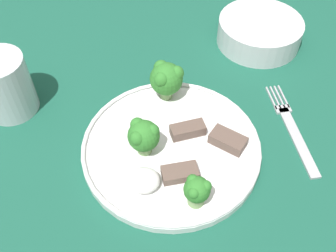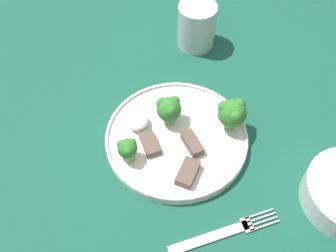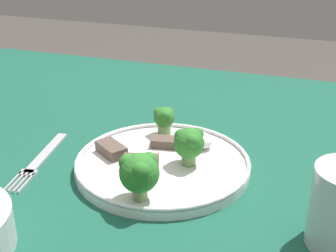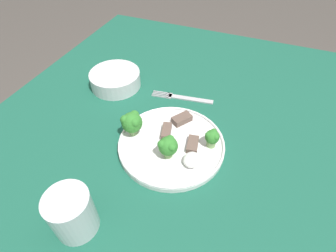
% 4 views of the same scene
% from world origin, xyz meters
% --- Properties ---
extents(table, '(1.32, 0.98, 0.76)m').
position_xyz_m(table, '(0.00, 0.00, 0.67)').
color(table, '#195642').
rests_on(table, ground_plane).
extents(dinner_plate, '(0.25, 0.25, 0.02)m').
position_xyz_m(dinner_plate, '(0.04, -0.01, 0.77)').
color(dinner_plate, white).
rests_on(dinner_plate, table).
extents(fork, '(0.04, 0.18, 0.00)m').
position_xyz_m(fork, '(0.22, 0.02, 0.76)').
color(fork, '#B2B2B7').
rests_on(fork, table).
extents(drinking_glass, '(0.08, 0.08, 0.09)m').
position_xyz_m(drinking_glass, '(-0.21, 0.08, 0.80)').
color(drinking_glass, silver).
rests_on(drinking_glass, table).
extents(broccoli_floret_near_rim_left, '(0.04, 0.04, 0.05)m').
position_xyz_m(broccoli_floret_near_rim_left, '(-0.00, -0.02, 0.81)').
color(broccoli_floret_near_rim_left, '#7FA866').
rests_on(broccoli_floret_near_rim_left, dinner_plate).
extents(broccoli_floret_center_left, '(0.05, 0.05, 0.06)m').
position_xyz_m(broccoli_floret_center_left, '(0.03, 0.08, 0.81)').
color(broccoli_floret_center_left, '#7FA866').
rests_on(broccoli_floret_center_left, dinner_plate).
extents(broccoli_floret_back_left, '(0.03, 0.03, 0.05)m').
position_xyz_m(broccoli_floret_back_left, '(0.06, -0.10, 0.80)').
color(broccoli_floret_back_left, '#7FA866').
rests_on(broccoli_floret_back_left, dinner_plate).
extents(meat_slice_front_slice, '(0.06, 0.05, 0.02)m').
position_xyz_m(meat_slice_front_slice, '(0.12, -0.01, 0.78)').
color(meat_slice_front_slice, brown).
rests_on(meat_slice_front_slice, dinner_plate).
extents(meat_slice_middle_slice, '(0.05, 0.03, 0.01)m').
position_xyz_m(meat_slice_middle_slice, '(0.05, -0.06, 0.78)').
color(meat_slice_middle_slice, brown).
rests_on(meat_slice_middle_slice, dinner_plate).
extents(meat_slice_rear_slice, '(0.05, 0.03, 0.02)m').
position_xyz_m(meat_slice_rear_slice, '(0.06, 0.01, 0.78)').
color(meat_slice_rear_slice, brown).
rests_on(meat_slice_rear_slice, dinner_plate).
extents(sauce_dollop, '(0.04, 0.04, 0.02)m').
position_xyz_m(sauce_dollop, '(-0.00, -0.07, 0.79)').
color(sauce_dollop, white).
rests_on(sauce_dollop, dinner_plate).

